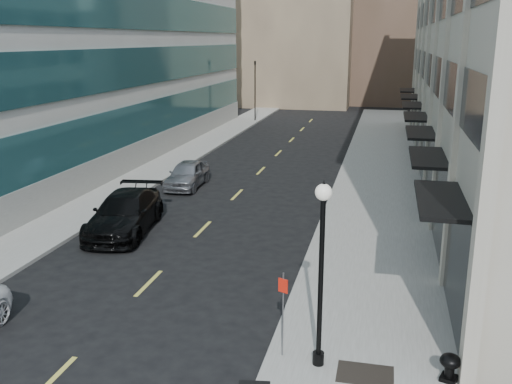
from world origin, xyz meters
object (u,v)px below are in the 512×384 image
at_px(lamppost, 321,260).
at_px(sign_post, 283,303).
at_px(traffic_signal, 255,65).
at_px(urn_planter, 450,365).
at_px(car_silver_sedan, 187,174).
at_px(car_black_pickup, 125,213).

xyz_separation_m(lamppost, sign_post, (-0.97, 0.20, -1.36)).
height_order(traffic_signal, urn_planter, traffic_signal).
bearing_deg(traffic_signal, urn_planter, -71.06).
xyz_separation_m(car_silver_sedan, urn_planter, (12.80, -17.00, -0.17)).
bearing_deg(lamppost, sign_post, 168.21).
bearing_deg(car_silver_sedan, urn_planter, -55.30).
relative_size(car_black_pickup, sign_post, 2.51).
bearing_deg(car_silver_sedan, sign_post, -65.10).
height_order(car_black_pickup, sign_post, sign_post).
relative_size(car_silver_sedan, urn_planter, 6.24).
height_order(traffic_signal, sign_post, traffic_signal).
bearing_deg(lamppost, car_black_pickup, 137.09).
bearing_deg(traffic_signal, car_silver_sedan, -85.13).
xyz_separation_m(car_black_pickup, sign_post, (8.63, -8.72, 0.81)).
distance_m(sign_post, urn_planter, 4.32).
relative_size(car_black_pickup, lamppost, 1.20).
bearing_deg(urn_planter, car_black_pickup, 145.12).
height_order(car_silver_sedan, urn_planter, car_silver_sedan).
xyz_separation_m(traffic_signal, sign_post, (10.93, -43.80, -4.06)).
bearing_deg(car_black_pickup, urn_planter, -42.82).
bearing_deg(urn_planter, sign_post, 177.21).
bearing_deg(lamppost, traffic_signal, 105.13).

